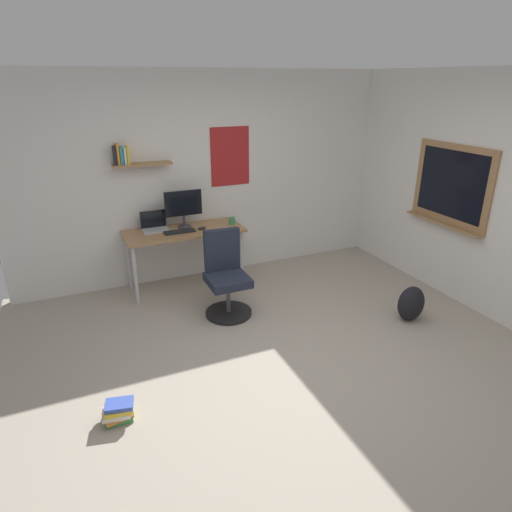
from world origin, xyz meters
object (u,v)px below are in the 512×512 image
Objects in this scene: keyboard at (180,232)px; computer_mouse at (202,228)px; coffee_mug at (232,221)px; book_stack_on_floor at (118,412)px; backpack at (411,304)px; desk at (184,236)px; office_chair at (226,279)px; laptop at (155,226)px; monitor_primary at (183,206)px.

computer_mouse reaches higher than keyboard.
coffee_mug is (0.69, 0.05, 0.04)m from keyboard.
coffee_mug is 2.84m from book_stack_on_floor.
backpack is at bearing -52.27° from coffee_mug.
desk is at bearing 61.94° from book_stack_on_floor.
office_chair is 2.04m from backpack.
desk is 3.89× the size of keyboard.
backpack is at bearing -40.08° from laptop.
backpack is (1.97, -1.92, -0.83)m from monitor_primary.
office_chair is 3.06× the size of laptop.
desk is at bearing -23.88° from laptop.
monitor_primary is at bearing 168.44° from coffee_mug.
desk reaches higher than book_stack_on_floor.
coffee_mug is (0.94, -0.17, -0.01)m from laptop.
coffee_mug is (0.58, -0.12, -0.22)m from monitor_primary.
laptop reaches higher than computer_mouse.
laptop reaches higher than book_stack_on_floor.
backpack is at bearing -44.14° from monitor_primary.
laptop is 0.42m from monitor_primary.
coffee_mug is at bearing 4.13° from keyboard.
monitor_primary is at bearing 57.49° from keyboard.
laptop is 2.98× the size of computer_mouse.
laptop is at bearing 139.18° from keyboard.
desk is at bearing 45.86° from keyboard.
monitor_primary reaches higher than computer_mouse.
keyboard is (-0.30, 0.77, 0.36)m from office_chair.
monitor_primary is 0.64m from coffee_mug.
backpack is (2.33, -1.96, -0.61)m from laptop.
desk is 2.49m from book_stack_on_floor.
computer_mouse is at bearing 135.90° from backpack.
laptop is 0.58m from computer_mouse.
keyboard reaches higher than book_stack_on_floor.
book_stack_on_floor is at bearing -136.66° from office_chair.
book_stack_on_floor is at bearing -118.06° from desk.
laptop reaches higher than desk.
monitor_primary reaches higher than book_stack_on_floor.
book_stack_on_floor is (-0.81, -2.28, -0.73)m from laptop.
computer_mouse is (0.53, -0.22, -0.04)m from laptop.
laptop is at bearing 156.12° from desk.
laptop reaches higher than backpack.
laptop is 0.77× the size of backpack.
keyboard is 4.02× the size of coffee_mug.
desk is 15.66× the size of coffee_mug.
laptop is at bearing 157.75° from computer_mouse.
laptop is at bearing 119.43° from office_chair.
computer_mouse reaches higher than desk.
desk is 5.53× the size of book_stack_on_floor.
computer_mouse is 2.56m from book_stack_on_floor.
office_chair is at bearing -88.20° from computer_mouse.
coffee_mug is 0.35× the size of book_stack_on_floor.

